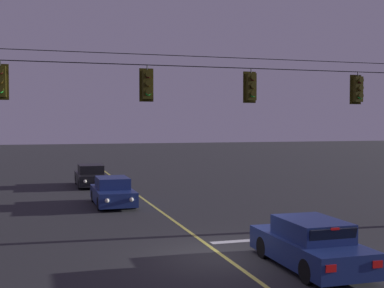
{
  "coord_description": "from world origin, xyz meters",
  "views": [
    {
      "loc": [
        -5.39,
        -14.67,
        4.05
      ],
      "look_at": [
        0.0,
        3.39,
        3.31
      ],
      "focal_mm": 48.35,
      "sensor_mm": 36.0,
      "label": 1
    }
  ],
  "objects_px": {
    "traffic_light_centre": "(251,87)",
    "car_oncoming_trailing": "(91,176)",
    "traffic_light_leftmost": "(0,81)",
    "traffic_light_left_inner": "(147,85)",
    "traffic_light_right_inner": "(358,89)",
    "car_waiting_near_lane": "(310,245)",
    "car_oncoming_lead": "(113,192)"
  },
  "relations": [
    {
      "from": "traffic_light_centre",
      "to": "traffic_light_right_inner",
      "type": "distance_m",
      "value": 4.38
    },
    {
      "from": "car_waiting_near_lane",
      "to": "traffic_light_leftmost",
      "type": "bearing_deg",
      "value": 153.34
    },
    {
      "from": "traffic_light_leftmost",
      "to": "traffic_light_centre",
      "type": "relative_size",
      "value": 1.0
    },
    {
      "from": "traffic_light_leftmost",
      "to": "traffic_light_centre",
      "type": "distance_m",
      "value": 8.38
    },
    {
      "from": "traffic_light_right_inner",
      "to": "car_waiting_near_lane",
      "type": "relative_size",
      "value": 0.28
    },
    {
      "from": "car_oncoming_lead",
      "to": "car_waiting_near_lane",
      "type": "bearing_deg",
      "value": -73.51
    },
    {
      "from": "traffic_light_leftmost",
      "to": "car_oncoming_lead",
      "type": "distance_m",
      "value": 10.78
    },
    {
      "from": "traffic_light_centre",
      "to": "traffic_light_left_inner",
      "type": "bearing_deg",
      "value": 180.0
    },
    {
      "from": "traffic_light_leftmost",
      "to": "traffic_light_right_inner",
      "type": "relative_size",
      "value": 1.0
    },
    {
      "from": "traffic_light_centre",
      "to": "car_oncoming_trailing",
      "type": "bearing_deg",
      "value": 103.55
    },
    {
      "from": "traffic_light_left_inner",
      "to": "car_oncoming_trailing",
      "type": "height_order",
      "value": "traffic_light_left_inner"
    },
    {
      "from": "traffic_light_left_inner",
      "to": "traffic_light_centre",
      "type": "xyz_separation_m",
      "value": [
        3.76,
        0.0,
        0.0
      ]
    },
    {
      "from": "traffic_light_centre",
      "to": "car_waiting_near_lane",
      "type": "distance_m",
      "value": 6.32
    },
    {
      "from": "car_waiting_near_lane",
      "to": "traffic_light_right_inner",
      "type": "bearing_deg",
      "value": 43.93
    },
    {
      "from": "traffic_light_leftmost",
      "to": "car_oncoming_lead",
      "type": "height_order",
      "value": "traffic_light_leftmost"
    },
    {
      "from": "traffic_light_right_inner",
      "to": "car_oncoming_lead",
      "type": "relative_size",
      "value": 0.28
    },
    {
      "from": "traffic_light_left_inner",
      "to": "traffic_light_right_inner",
      "type": "xyz_separation_m",
      "value": [
        8.14,
        0.0,
        0.0
      ]
    },
    {
      "from": "traffic_light_leftmost",
      "to": "traffic_light_centre",
      "type": "xyz_separation_m",
      "value": [
        8.38,
        0.0,
        0.0
      ]
    },
    {
      "from": "traffic_light_left_inner",
      "to": "traffic_light_centre",
      "type": "distance_m",
      "value": 3.76
    },
    {
      "from": "car_oncoming_trailing",
      "to": "car_waiting_near_lane",
      "type": "bearing_deg",
      "value": -79.08
    },
    {
      "from": "traffic_light_leftmost",
      "to": "car_oncoming_lead",
      "type": "xyz_separation_m",
      "value": [
        4.62,
        8.53,
        -4.71
      ]
    },
    {
      "from": "traffic_light_centre",
      "to": "traffic_light_right_inner",
      "type": "height_order",
      "value": "same"
    },
    {
      "from": "traffic_light_leftmost",
      "to": "traffic_light_right_inner",
      "type": "distance_m",
      "value": 12.76
    },
    {
      "from": "car_oncoming_lead",
      "to": "traffic_light_right_inner",
      "type": "bearing_deg",
      "value": -46.33
    },
    {
      "from": "traffic_light_leftmost",
      "to": "traffic_light_left_inner",
      "type": "bearing_deg",
      "value": 0.0
    },
    {
      "from": "traffic_light_centre",
      "to": "traffic_light_right_inner",
      "type": "bearing_deg",
      "value": 0.0
    },
    {
      "from": "car_oncoming_trailing",
      "to": "traffic_light_leftmost",
      "type": "bearing_deg",
      "value": -104.54
    },
    {
      "from": "traffic_light_centre",
      "to": "car_oncoming_trailing",
      "type": "relative_size",
      "value": 0.28
    },
    {
      "from": "traffic_light_leftmost",
      "to": "traffic_light_right_inner",
      "type": "height_order",
      "value": "same"
    },
    {
      "from": "car_oncoming_trailing",
      "to": "traffic_light_centre",
      "type": "bearing_deg",
      "value": -76.45
    },
    {
      "from": "car_waiting_near_lane",
      "to": "car_oncoming_lead",
      "type": "height_order",
      "value": "same"
    },
    {
      "from": "traffic_light_centre",
      "to": "car_oncoming_lead",
      "type": "xyz_separation_m",
      "value": [
        -3.76,
        8.53,
        -4.71
      ]
    }
  ]
}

